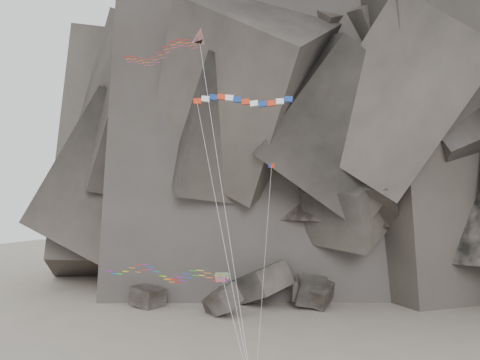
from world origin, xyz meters
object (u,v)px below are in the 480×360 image
(delta_kite, at_px, (157,53))
(banner_kite, at_px, (242,102))
(parafoil_kite, at_px, (158,272))
(pennant_kite, at_px, (268,209))

(delta_kite, xyz_separation_m, banner_kite, (8.32, 2.30, -5.03))
(delta_kite, height_order, banner_kite, delta_kite)
(parafoil_kite, xyz_separation_m, pennant_kite, (11.29, -1.27, 6.07))
(parafoil_kite, bearing_deg, pennant_kite, 9.92)
(parafoil_kite, bearing_deg, delta_kite, 138.36)
(parafoil_kite, distance_m, pennant_kite, 12.88)
(banner_kite, bearing_deg, parafoil_kite, -161.04)
(delta_kite, height_order, parafoil_kite, delta_kite)
(banner_kite, distance_m, parafoil_kite, 18.53)
(delta_kite, bearing_deg, parafoil_kite, -37.86)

